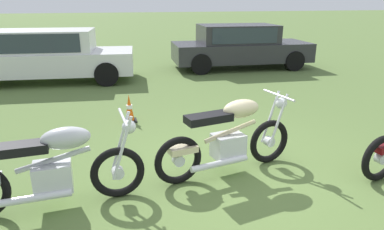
# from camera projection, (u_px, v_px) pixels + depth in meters

# --- Properties ---
(ground_plane) EXTENTS (120.00, 120.00, 0.00)m
(ground_plane) POSITION_uv_depth(u_px,v_px,m) (237.00, 178.00, 4.56)
(ground_plane) COLOR #567038
(motorcycle_silver) EXTENTS (2.06, 0.64, 1.02)m
(motorcycle_silver) POSITION_uv_depth(u_px,v_px,m) (52.00, 169.00, 3.78)
(motorcycle_silver) COLOR black
(motorcycle_silver) RESTS_ON ground
(motorcycle_cream) EXTENTS (2.01, 0.79, 1.02)m
(motorcycle_cream) POSITION_uv_depth(u_px,v_px,m) (229.00, 138.00, 4.57)
(motorcycle_cream) COLOR black
(motorcycle_cream) RESTS_ON ground
(car_white) EXTENTS (4.63, 2.16, 1.43)m
(car_white) POSITION_uv_depth(u_px,v_px,m) (43.00, 52.00, 9.61)
(car_white) COLOR silver
(car_white) RESTS_ON ground
(car_charcoal) EXTENTS (4.59, 2.06, 1.43)m
(car_charcoal) POSITION_uv_depth(u_px,v_px,m) (239.00, 44.00, 11.57)
(car_charcoal) COLOR #2D2D33
(car_charcoal) RESTS_ON ground
(traffic_cone) EXTENTS (0.25, 0.25, 0.53)m
(traffic_cone) POSITION_uv_depth(u_px,v_px,m) (129.00, 109.00, 6.59)
(traffic_cone) COLOR #EA590F
(traffic_cone) RESTS_ON ground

